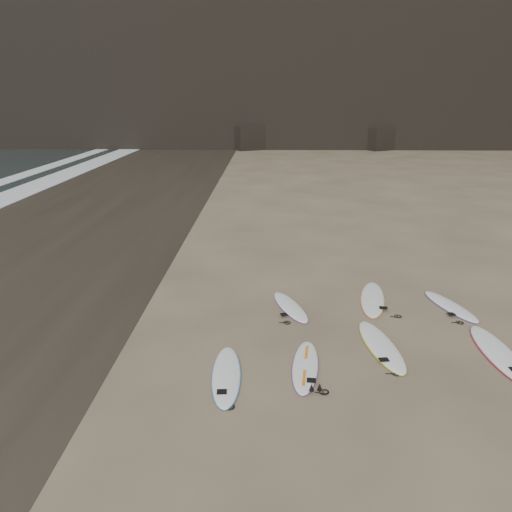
{
  "coord_description": "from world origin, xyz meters",
  "views": [
    {
      "loc": [
        -3.69,
        -10.17,
        5.56
      ],
      "look_at": [
        -3.97,
        2.42,
        1.5
      ],
      "focal_mm": 35.0,
      "sensor_mm": 36.0,
      "label": 1
    }
  ],
  "objects": [
    {
      "name": "surfboard_7",
      "position": [
        1.38,
        2.58,
        0.04
      ],
      "size": [
        1.18,
        2.33,
        0.08
      ],
      "primitive_type": "ellipsoid",
      "rotation": [
        0.0,
        0.0,
        0.29
      ],
      "color": "white",
      "rests_on": "ground"
    },
    {
      "name": "surfboard_1",
      "position": [
        -2.84,
        -0.7,
        0.04
      ],
      "size": [
        0.8,
        2.3,
        0.08
      ],
      "primitive_type": "ellipsoid",
      "rotation": [
        0.0,
        0.0,
        -0.12
      ],
      "color": "white",
      "rests_on": "ground"
    },
    {
      "name": "surfboard_5",
      "position": [
        -3.03,
        2.44,
        0.04
      ],
      "size": [
        1.2,
        2.26,
        0.08
      ],
      "primitive_type": "ellipsoid",
      "rotation": [
        0.0,
        0.0,
        0.32
      ],
      "color": "white",
      "rests_on": "ground"
    },
    {
      "name": "surfboard_6",
      "position": [
        -0.66,
        3.05,
        0.05
      ],
      "size": [
        1.14,
        2.74,
        0.1
      ],
      "primitive_type": "ellipsoid",
      "rotation": [
        0.0,
        0.0,
        -0.19
      ],
      "color": "white",
      "rests_on": "ground"
    },
    {
      "name": "surfboard_2",
      "position": [
        -1.02,
        0.24,
        0.05
      ],
      "size": [
        0.96,
        2.67,
        0.09
      ],
      "primitive_type": "ellipsoid",
      "rotation": [
        0.0,
        0.0,
        0.13
      ],
      "color": "white",
      "rests_on": "ground"
    },
    {
      "name": "surfboard_0",
      "position": [
        -4.51,
        -1.11,
        0.04
      ],
      "size": [
        0.7,
        2.44,
        0.09
      ],
      "primitive_type": "ellipsoid",
      "rotation": [
        0.0,
        0.0,
        0.05
      ],
      "color": "white",
      "rests_on": "ground"
    },
    {
      "name": "wet_sand",
      "position": [
        -13.0,
        10.0,
        0.0
      ],
      "size": [
        12.0,
        200.0,
        0.01
      ],
      "primitive_type": "cube",
      "color": "#383026",
      "rests_on": "ground"
    },
    {
      "name": "ground",
      "position": [
        0.0,
        0.0,
        0.0
      ],
      "size": [
        240.0,
        240.0,
        0.0
      ],
      "primitive_type": "plane",
      "color": "#897559",
      "rests_on": "ground"
    },
    {
      "name": "surfboard_3",
      "position": [
        1.55,
        -0.05,
        0.05
      ],
      "size": [
        0.66,
        2.77,
        0.1
      ],
      "primitive_type": "ellipsoid",
      "rotation": [
        0.0,
        0.0,
        0.0
      ],
      "color": "white",
      "rests_on": "ground"
    }
  ]
}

